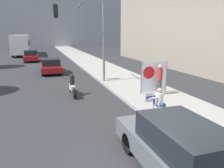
{
  "coord_description": "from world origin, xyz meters",
  "views": [
    {
      "loc": [
        -2.38,
        -4.28,
        3.63
      ],
      "look_at": [
        1.06,
        5.97,
        1.1
      ],
      "focal_mm": 35.0,
      "sensor_mm": 36.0,
      "label": 1
    }
  ],
  "objects_px": {
    "traffic_light_pole": "(86,28)",
    "city_bus_on_road": "(21,44)",
    "seated_protester": "(160,101)",
    "car_on_road_nearest": "(51,66)",
    "car_on_road_midblock": "(31,56)",
    "motorcycle_on_road": "(72,86)",
    "jogger_on_sidewalk": "(159,79)",
    "parked_car_curbside": "(180,151)",
    "protest_banner": "(154,77)"
  },
  "relations": [
    {
      "from": "traffic_light_pole",
      "to": "city_bus_on_road",
      "type": "height_order",
      "value": "traffic_light_pole"
    },
    {
      "from": "seated_protester",
      "to": "car_on_road_nearest",
      "type": "relative_size",
      "value": 0.3
    },
    {
      "from": "car_on_road_midblock",
      "to": "motorcycle_on_road",
      "type": "height_order",
      "value": "car_on_road_midblock"
    },
    {
      "from": "seated_protester",
      "to": "jogger_on_sidewalk",
      "type": "xyz_separation_m",
      "value": [
        1.73,
        3.0,
        0.23
      ]
    },
    {
      "from": "seated_protester",
      "to": "parked_car_curbside",
      "type": "bearing_deg",
      "value": -119.22
    },
    {
      "from": "protest_banner",
      "to": "parked_car_curbside",
      "type": "relative_size",
      "value": 0.4
    },
    {
      "from": "seated_protester",
      "to": "protest_banner",
      "type": "height_order",
      "value": "protest_banner"
    },
    {
      "from": "traffic_light_pole",
      "to": "city_bus_on_road",
      "type": "xyz_separation_m",
      "value": [
        -5.92,
        24.8,
        -2.07
      ]
    },
    {
      "from": "city_bus_on_road",
      "to": "motorcycle_on_road",
      "type": "xyz_separation_m",
      "value": [
        4.41,
        -27.49,
        -1.36
      ]
    },
    {
      "from": "protest_banner",
      "to": "motorcycle_on_road",
      "type": "xyz_separation_m",
      "value": [
        -4.53,
        1.63,
        -0.6
      ]
    },
    {
      "from": "jogger_on_sidewalk",
      "to": "parked_car_curbside",
      "type": "bearing_deg",
      "value": 55.17
    },
    {
      "from": "jogger_on_sidewalk",
      "to": "motorcycle_on_road",
      "type": "relative_size",
      "value": 0.8
    },
    {
      "from": "jogger_on_sidewalk",
      "to": "traffic_light_pole",
      "type": "xyz_separation_m",
      "value": [
        -3.19,
        4.68,
        2.92
      ]
    },
    {
      "from": "car_on_road_nearest",
      "to": "car_on_road_midblock",
      "type": "height_order",
      "value": "car_on_road_midblock"
    },
    {
      "from": "car_on_road_midblock",
      "to": "city_bus_on_road",
      "type": "xyz_separation_m",
      "value": [
        -1.73,
        9.59,
        1.17
      ]
    },
    {
      "from": "car_on_road_midblock",
      "to": "motorcycle_on_road",
      "type": "relative_size",
      "value": 1.96
    },
    {
      "from": "protest_banner",
      "to": "parked_car_curbside",
      "type": "bearing_deg",
      "value": -114.12
    },
    {
      "from": "protest_banner",
      "to": "traffic_light_pole",
      "type": "xyz_separation_m",
      "value": [
        -3.02,
        4.31,
        2.83
      ]
    },
    {
      "from": "traffic_light_pole",
      "to": "seated_protester",
      "type": "bearing_deg",
      "value": -79.25
    },
    {
      "from": "protest_banner",
      "to": "parked_car_curbside",
      "type": "xyz_separation_m",
      "value": [
        -3.1,
        -6.92,
        -0.39
      ]
    },
    {
      "from": "protest_banner",
      "to": "traffic_light_pole",
      "type": "height_order",
      "value": "traffic_light_pole"
    },
    {
      "from": "protest_banner",
      "to": "traffic_light_pole",
      "type": "bearing_deg",
      "value": 125.04
    },
    {
      "from": "jogger_on_sidewalk",
      "to": "car_on_road_nearest",
      "type": "xyz_separation_m",
      "value": [
        -5.45,
        10.07,
        -0.37
      ]
    },
    {
      "from": "seated_protester",
      "to": "parked_car_curbside",
      "type": "height_order",
      "value": "parked_car_curbside"
    },
    {
      "from": "traffic_light_pole",
      "to": "car_on_road_midblock",
      "type": "xyz_separation_m",
      "value": [
        -4.19,
        15.21,
        -3.24
      ]
    },
    {
      "from": "protest_banner",
      "to": "city_bus_on_road",
      "type": "bearing_deg",
      "value": 107.07
    },
    {
      "from": "protest_banner",
      "to": "car_on_road_nearest",
      "type": "xyz_separation_m",
      "value": [
        -5.29,
        9.7,
        -0.46
      ]
    },
    {
      "from": "car_on_road_nearest",
      "to": "parked_car_curbside",
      "type": "bearing_deg",
      "value": -82.51
    },
    {
      "from": "jogger_on_sidewalk",
      "to": "protest_banner",
      "type": "relative_size",
      "value": 0.94
    },
    {
      "from": "city_bus_on_road",
      "to": "motorcycle_on_road",
      "type": "relative_size",
      "value": 4.94
    },
    {
      "from": "city_bus_on_road",
      "to": "motorcycle_on_road",
      "type": "height_order",
      "value": "city_bus_on_road"
    },
    {
      "from": "seated_protester",
      "to": "protest_banner",
      "type": "distance_m",
      "value": 3.72
    },
    {
      "from": "jogger_on_sidewalk",
      "to": "city_bus_on_road",
      "type": "relative_size",
      "value": 0.16
    },
    {
      "from": "protest_banner",
      "to": "city_bus_on_road",
      "type": "xyz_separation_m",
      "value": [
        -8.94,
        29.12,
        0.76
      ]
    },
    {
      "from": "traffic_light_pole",
      "to": "car_on_road_nearest",
      "type": "xyz_separation_m",
      "value": [
        -2.26,
        5.39,
        -3.29
      ]
    },
    {
      "from": "city_bus_on_road",
      "to": "jogger_on_sidewalk",
      "type": "bearing_deg",
      "value": -72.84
    },
    {
      "from": "seated_protester",
      "to": "motorcycle_on_road",
      "type": "distance_m",
      "value": 5.8
    },
    {
      "from": "traffic_light_pole",
      "to": "car_on_road_midblock",
      "type": "height_order",
      "value": "traffic_light_pole"
    },
    {
      "from": "jogger_on_sidewalk",
      "to": "city_bus_on_road",
      "type": "xyz_separation_m",
      "value": [
        -9.1,
        29.48,
        0.85
      ]
    },
    {
      "from": "seated_protester",
      "to": "city_bus_on_road",
      "type": "bearing_deg",
      "value": 96.83
    },
    {
      "from": "protest_banner",
      "to": "parked_car_curbside",
      "type": "height_order",
      "value": "protest_banner"
    },
    {
      "from": "protest_banner",
      "to": "car_on_road_midblock",
      "type": "height_order",
      "value": "protest_banner"
    },
    {
      "from": "motorcycle_on_road",
      "to": "city_bus_on_road",
      "type": "bearing_deg",
      "value": 99.12
    },
    {
      "from": "protest_banner",
      "to": "car_on_road_nearest",
      "type": "height_order",
      "value": "protest_banner"
    },
    {
      "from": "car_on_road_nearest",
      "to": "car_on_road_midblock",
      "type": "bearing_deg",
      "value": 101.1
    },
    {
      "from": "parked_car_curbside",
      "to": "car_on_road_nearest",
      "type": "height_order",
      "value": "parked_car_curbside"
    },
    {
      "from": "protest_banner",
      "to": "city_bus_on_road",
      "type": "height_order",
      "value": "city_bus_on_road"
    },
    {
      "from": "motorcycle_on_road",
      "to": "parked_car_curbside",
      "type": "bearing_deg",
      "value": -80.53
    },
    {
      "from": "seated_protester",
      "to": "parked_car_curbside",
      "type": "distance_m",
      "value": 3.88
    },
    {
      "from": "parked_car_curbside",
      "to": "city_bus_on_road",
      "type": "relative_size",
      "value": 0.43
    }
  ]
}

